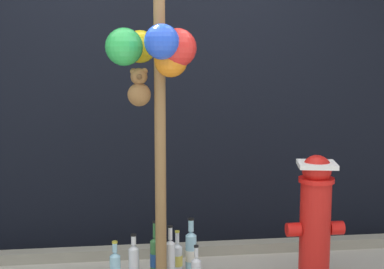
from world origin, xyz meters
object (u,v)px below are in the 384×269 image
object	(u,v)px
fire_hydrant	(315,217)
bottle_1	(155,259)
bottle_4	(170,261)
bottle_6	(191,251)
bottle_2	(115,268)
bottle_3	(177,258)
bottle_0	(134,264)
memorial_post	(154,34)

from	to	relation	value
fire_hydrant	bottle_1	xyz separation A→B (m)	(-1.04, 0.14, -0.29)
bottle_4	bottle_6	distance (m)	0.26
fire_hydrant	bottle_1	size ratio (longest dim) A/B	2.02
bottle_2	bottle_6	size ratio (longest dim) A/B	0.80
bottle_1	bottle_4	world-z (taller)	bottle_1
bottle_2	bottle_3	distance (m)	0.47
bottle_3	bottle_6	bearing A→B (deg)	3.96
bottle_1	bottle_6	world-z (taller)	bottle_1
bottle_2	bottle_1	bearing A→B (deg)	6.55
bottle_1	bottle_6	distance (m)	0.31
bottle_0	bottle_1	xyz separation A→B (m)	(0.14, 0.03, 0.02)
bottle_2	bottle_6	world-z (taller)	bottle_6
bottle_0	bottle_4	bearing A→B (deg)	-0.81
bottle_4	memorial_post	bearing A→B (deg)	-136.30
fire_hydrant	bottle_6	xyz separation A→B (m)	(-0.78, 0.31, -0.30)
bottle_3	bottle_4	bearing A→B (deg)	-109.01
fire_hydrant	bottle_6	world-z (taller)	fire_hydrant
bottle_3	bottle_1	bearing A→B (deg)	-136.38
bottle_1	bottle_2	bearing A→B (deg)	-173.45
fire_hydrant	bottle_3	world-z (taller)	fire_hydrant
memorial_post	bottle_3	xyz separation A→B (m)	(0.16, 0.28, -1.52)
bottle_0	bottle_3	distance (m)	0.36
bottle_2	memorial_post	bearing A→B (deg)	-20.28
bottle_2	bottle_4	bearing A→B (deg)	-0.69
bottle_1	memorial_post	bearing A→B (deg)	-89.68
memorial_post	bottle_0	size ratio (longest dim) A/B	7.34
bottle_0	bottle_6	distance (m)	0.45
memorial_post	bottle_2	distance (m)	1.53
fire_hydrant	bottle_3	size ratio (longest dim) A/B	2.82
memorial_post	fire_hydrant	world-z (taller)	memorial_post
bottle_1	bottle_3	size ratio (longest dim) A/B	1.40
bottle_3	bottle_4	distance (m)	0.21
bottle_4	bottle_6	world-z (taller)	bottle_4
bottle_4	bottle_2	bearing A→B (deg)	179.31
bottle_1	bottle_2	size ratio (longest dim) A/B	1.37
memorial_post	bottle_1	world-z (taller)	memorial_post
fire_hydrant	bottle_2	world-z (taller)	fire_hydrant
bottle_1	bottle_3	bearing A→B (deg)	43.62
memorial_post	fire_hydrant	xyz separation A→B (m)	(1.04, -0.02, -1.18)
bottle_0	bottle_3	world-z (taller)	bottle_0
bottle_1	bottle_2	xyz separation A→B (m)	(-0.26, -0.03, -0.04)
bottle_4	fire_hydrant	bearing A→B (deg)	-6.64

